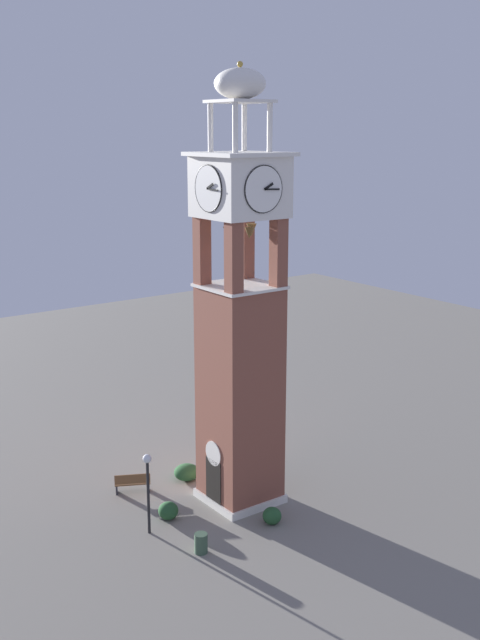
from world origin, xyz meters
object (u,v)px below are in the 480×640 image
Objects in this scene: clock_tower at (240,334)px; park_bench at (133,483)px; trash_bin at (201,543)px; lamp_post at (148,478)px.

park_bench is (-3.37, -3.56, -7.15)m from clock_tower.
park_bench is at bearing 177.09° from trash_bin.
clock_tower is 23.27× the size of trash_bin.
trash_bin is (2.51, 0.87, -2.03)m from lamp_post.
lamp_post is (0.21, -4.75, -5.20)m from clock_tower.
trash_bin is (6.09, -0.31, -0.08)m from park_bench.
clock_tower is 7.04m from lamp_post.
trash_bin is at bearing -2.91° from park_bench.
lamp_post is at bearing -160.81° from trash_bin.
clock_tower is at bearing 125.05° from trash_bin.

